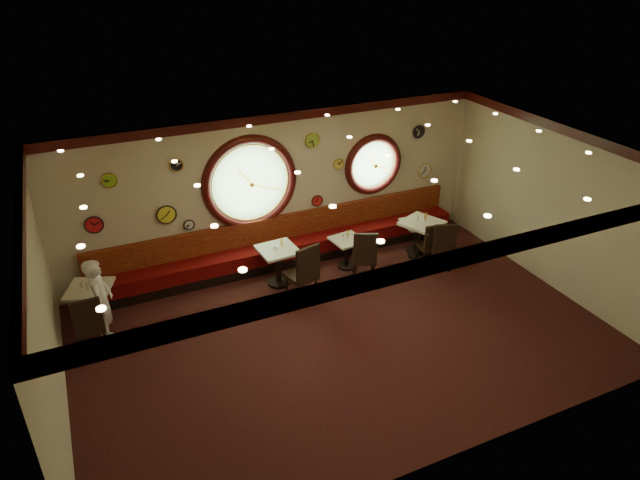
{
  "coord_description": "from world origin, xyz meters",
  "views": [
    {
      "loc": [
        -3.72,
        -7.17,
        6.17
      ],
      "look_at": [
        -0.07,
        0.8,
        1.5
      ],
      "focal_mm": 32.0,
      "sensor_mm": 36.0,
      "label": 1
    }
  ],
  "objects_px": {
    "table_d": "(421,235)",
    "condiment_d_pepper": "(426,219)",
    "table_c": "(347,249)",
    "table_a": "(92,302)",
    "chair_a": "(89,322)",
    "condiment_a_salt": "(81,285)",
    "chair_c": "(365,253)",
    "condiment_a_bottle": "(91,280)",
    "condiment_b_bottle": "(282,242)",
    "chair_e": "(431,242)",
    "waiter": "(101,302)",
    "condiment_e_pepper": "(421,221)",
    "table_e": "(417,233)",
    "chair_b": "(305,270)",
    "condiment_c_salt": "(343,238)",
    "condiment_a_pepper": "(87,287)",
    "table_b": "(278,262)",
    "condiment_b_salt": "(274,248)",
    "condiment_e_salt": "(411,220)",
    "condiment_c_pepper": "(348,236)",
    "condiment_b_pepper": "(277,248)",
    "condiment_c_bottle": "(348,234)",
    "condiment_e_bottle": "(421,216)",
    "chair_d": "(443,243)",
    "condiment_d_bottle": "(426,216)",
    "condiment_d_salt": "(418,218)"
  },
  "relations": [
    {
      "from": "table_d",
      "to": "condiment_d_pepper",
      "type": "distance_m",
      "value": 0.37
    },
    {
      "from": "table_c",
      "to": "table_a",
      "type": "bearing_deg",
      "value": 179.52
    },
    {
      "from": "chair_a",
      "to": "condiment_a_salt",
      "type": "relative_size",
      "value": 7.95
    },
    {
      "from": "condiment_d_pepper",
      "to": "chair_c",
      "type": "bearing_deg",
      "value": -167.63
    },
    {
      "from": "condiment_a_bottle",
      "to": "condiment_b_bottle",
      "type": "distance_m",
      "value": 3.54
    },
    {
      "from": "condiment_b_bottle",
      "to": "table_c",
      "type": "bearing_deg",
      "value": -2.77
    },
    {
      "from": "table_a",
      "to": "condiment_b_bottle",
      "type": "bearing_deg",
      "value": 0.43
    },
    {
      "from": "chair_e",
      "to": "condiment_a_salt",
      "type": "relative_size",
      "value": 7.14
    },
    {
      "from": "condiment_a_bottle",
      "to": "waiter",
      "type": "relative_size",
      "value": 0.11
    },
    {
      "from": "condiment_a_bottle",
      "to": "condiment_e_pepper",
      "type": "distance_m",
      "value": 6.68
    },
    {
      "from": "table_e",
      "to": "condiment_e_pepper",
      "type": "distance_m",
      "value": 0.33
    },
    {
      "from": "chair_b",
      "to": "condiment_b_bottle",
      "type": "relative_size",
      "value": 5.1
    },
    {
      "from": "condiment_c_salt",
      "to": "condiment_a_pepper",
      "type": "xyz_separation_m",
      "value": [
        -4.94,
        -0.02,
        0.13
      ]
    },
    {
      "from": "table_b",
      "to": "condiment_b_salt",
      "type": "bearing_deg",
      "value": -175.3
    },
    {
      "from": "condiment_a_pepper",
      "to": "condiment_e_salt",
      "type": "distance_m",
      "value": 6.61
    },
    {
      "from": "condiment_c_pepper",
      "to": "condiment_e_pepper",
      "type": "relative_size",
      "value": 0.88
    },
    {
      "from": "condiment_c_pepper",
      "to": "condiment_b_bottle",
      "type": "distance_m",
      "value": 1.45
    },
    {
      "from": "table_e",
      "to": "condiment_d_pepper",
      "type": "relative_size",
      "value": 7.34
    },
    {
      "from": "chair_a",
      "to": "condiment_a_bottle",
      "type": "relative_size",
      "value": 3.8
    },
    {
      "from": "chair_c",
      "to": "condiment_b_pepper",
      "type": "xyz_separation_m",
      "value": [
        -1.64,
        0.56,
        0.2
      ]
    },
    {
      "from": "condiment_c_salt",
      "to": "condiment_b_salt",
      "type": "bearing_deg",
      "value": -178.96
    },
    {
      "from": "condiment_d_pepper",
      "to": "condiment_c_bottle",
      "type": "bearing_deg",
      "value": 167.65
    },
    {
      "from": "condiment_d_pepper",
      "to": "condiment_c_bottle",
      "type": "relative_size",
      "value": 0.68
    },
    {
      "from": "chair_b",
      "to": "condiment_c_salt",
      "type": "xyz_separation_m",
      "value": [
        1.22,
        0.81,
        0.02
      ]
    },
    {
      "from": "table_d",
      "to": "waiter",
      "type": "bearing_deg",
      "value": -177.79
    },
    {
      "from": "condiment_e_pepper",
      "to": "chair_b",
      "type": "bearing_deg",
      "value": -167.07
    },
    {
      "from": "chair_b",
      "to": "condiment_b_pepper",
      "type": "bearing_deg",
      "value": 96.36
    },
    {
      "from": "chair_a",
      "to": "chair_b",
      "type": "height_order",
      "value": "chair_b"
    },
    {
      "from": "condiment_e_bottle",
      "to": "waiter",
      "type": "bearing_deg",
      "value": -174.9
    },
    {
      "from": "condiment_d_pepper",
      "to": "condiment_e_pepper",
      "type": "distance_m",
      "value": 0.2
    },
    {
      "from": "table_a",
      "to": "condiment_e_salt",
      "type": "bearing_deg",
      "value": 0.02
    },
    {
      "from": "table_a",
      "to": "table_e",
      "type": "distance_m",
      "value": 6.72
    },
    {
      "from": "chair_d",
      "to": "condiment_b_pepper",
      "type": "height_order",
      "value": "chair_d"
    },
    {
      "from": "table_b",
      "to": "condiment_b_bottle",
      "type": "distance_m",
      "value": 0.4
    },
    {
      "from": "chair_b",
      "to": "chair_e",
      "type": "xyz_separation_m",
      "value": [
        2.92,
        0.13,
        -0.13
      ]
    },
    {
      "from": "table_b",
      "to": "table_d",
      "type": "height_order",
      "value": "table_d"
    },
    {
      "from": "condiment_e_salt",
      "to": "condiment_e_bottle",
      "type": "xyz_separation_m",
      "value": [
        0.26,
        0.02,
        0.02
      ]
    },
    {
      "from": "chair_e",
      "to": "condiment_a_salt",
      "type": "height_order",
      "value": "chair_e"
    },
    {
      "from": "chair_b",
      "to": "chair_d",
      "type": "height_order",
      "value": "chair_b"
    },
    {
      "from": "chair_d",
      "to": "condiment_c_bottle",
      "type": "distance_m",
      "value": 1.96
    },
    {
      "from": "condiment_c_bottle",
      "to": "condiment_d_bottle",
      "type": "height_order",
      "value": "condiment_d_bottle"
    },
    {
      "from": "condiment_d_salt",
      "to": "condiment_e_pepper",
      "type": "bearing_deg",
      "value": 28.24
    },
    {
      "from": "chair_d",
      "to": "condiment_b_bottle",
      "type": "relative_size",
      "value": 4.6
    },
    {
      "from": "table_d",
      "to": "chair_b",
      "type": "xyz_separation_m",
      "value": [
        -2.94,
        -0.53,
        0.16
      ]
    },
    {
      "from": "condiment_b_salt",
      "to": "condiment_e_pepper",
      "type": "distance_m",
      "value": 3.33
    },
    {
      "from": "condiment_a_pepper",
      "to": "condiment_e_pepper",
      "type": "distance_m",
      "value": 6.75
    },
    {
      "from": "condiment_c_salt",
      "to": "waiter",
      "type": "xyz_separation_m",
      "value": [
        -4.77,
        -0.53,
        0.09
      ]
    },
    {
      "from": "table_b",
      "to": "table_d",
      "type": "relative_size",
      "value": 0.79
    },
    {
      "from": "condiment_d_salt",
      "to": "condiment_d_bottle",
      "type": "relative_size",
      "value": 0.66
    },
    {
      "from": "condiment_a_bottle",
      "to": "condiment_c_salt",
      "type": "bearing_deg",
      "value": -1.46
    }
  ]
}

